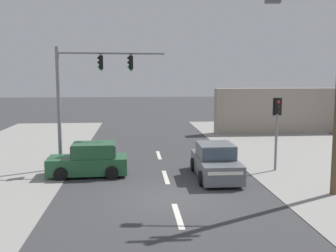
{
  "coord_description": "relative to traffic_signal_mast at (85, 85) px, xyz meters",
  "views": [
    {
      "loc": [
        -1.41,
        -14.47,
        4.64
      ],
      "look_at": [
        0.19,
        4.0,
        2.23
      ],
      "focal_mm": 42.0,
      "sensor_mm": 36.0,
      "label": 1
    }
  ],
  "objects": [
    {
      "name": "lane_dash_mid",
      "position": [
        3.77,
        -2.09,
        -4.14
      ],
      "size": [
        0.2,
        2.4,
        0.01
      ],
      "primitive_type": "cube",
      "color": "silver",
      "rests_on": "ground"
    },
    {
      "name": "sedan_crossing_left",
      "position": [
        6.03,
        -2.32,
        -3.44
      ],
      "size": [
        1.94,
        4.26,
        1.56
      ],
      "color": "slate",
      "rests_on": "ground"
    },
    {
      "name": "lane_dash_near",
      "position": [
        3.77,
        -7.09,
        -4.14
      ],
      "size": [
        0.2,
        2.4,
        0.01
      ],
      "primitive_type": "cube",
      "color": "silver",
      "rests_on": "ground"
    },
    {
      "name": "pedestal_signal_right_kerb",
      "position": [
        9.2,
        -1.34,
        -1.73
      ],
      "size": [
        0.44,
        0.29,
        3.56
      ],
      "color": "slate",
      "rests_on": "ground"
    },
    {
      "name": "lane_dash_far",
      "position": [
        3.77,
        2.91,
        -4.14
      ],
      "size": [
        0.2,
        2.4,
        0.01
      ],
      "primitive_type": "cube",
      "color": "silver",
      "rests_on": "ground"
    },
    {
      "name": "ground_plane",
      "position": [
        3.77,
        -5.09,
        -4.15
      ],
      "size": [
        140.0,
        140.0,
        0.0
      ],
      "primitive_type": "plane",
      "color": "#3A3A3D"
    },
    {
      "name": "shopfront_wall_far",
      "position": [
        14.77,
        10.91,
        -2.35
      ],
      "size": [
        12.0,
        1.0,
        3.6
      ],
      "primitive_type": "cube",
      "color": "#A39384",
      "rests_on": "ground"
    },
    {
      "name": "hatchback_oncoming_mid",
      "position": [
        0.28,
        -1.5,
        -3.44
      ],
      "size": [
        3.68,
        1.86,
        1.53
      ],
      "color": "#235633",
      "rests_on": "ground"
    },
    {
      "name": "traffic_signal_mast",
      "position": [
        0.0,
        0.0,
        0.0
      ],
      "size": [
        5.28,
        0.55,
        6.0
      ],
      "color": "slate",
      "rests_on": "ground"
    }
  ]
}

